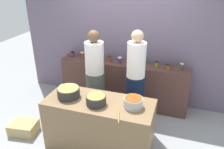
{
  "coord_description": "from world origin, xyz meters",
  "views": [
    {
      "loc": [
        1.11,
        -3.05,
        2.73
      ],
      "look_at": [
        0.0,
        0.35,
        1.05
      ],
      "focal_mm": 36.22,
      "sensor_mm": 36.0,
      "label": 1
    }
  ],
  "objects_px": {
    "cooking_pot_center": "(96,100)",
    "wooden_spoon": "(119,117)",
    "preserve_jar_7": "(157,64)",
    "bread_crate": "(24,128)",
    "preserve_jar_4": "(120,60)",
    "cook_in_cap": "(135,84)",
    "preserve_jar_0": "(73,54)",
    "preserve_jar_3": "(109,59)",
    "preserve_jar_2": "(87,57)",
    "cooking_pot_left": "(69,92)",
    "cook_with_tongs": "(95,80)",
    "cooking_pot_right": "(133,102)",
    "preserve_jar_9": "(182,67)",
    "preserve_jar_5": "(136,62)",
    "preserve_jar_8": "(168,67)",
    "preserve_jar_6": "(143,61)",
    "preserve_jar_1": "(82,55)"
  },
  "relations": [
    {
      "from": "preserve_jar_7",
      "to": "cooking_pot_center",
      "type": "distance_m",
      "value": 1.67
    },
    {
      "from": "preserve_jar_3",
      "to": "cooking_pot_left",
      "type": "relative_size",
      "value": 0.34
    },
    {
      "from": "cook_with_tongs",
      "to": "preserve_jar_4",
      "type": "bearing_deg",
      "value": 60.88
    },
    {
      "from": "cooking_pot_left",
      "to": "cook_in_cap",
      "type": "distance_m",
      "value": 1.21
    },
    {
      "from": "preserve_jar_2",
      "to": "preserve_jar_9",
      "type": "distance_m",
      "value": 1.94
    },
    {
      "from": "preserve_jar_2",
      "to": "cooking_pot_center",
      "type": "relative_size",
      "value": 0.33
    },
    {
      "from": "cooking_pot_left",
      "to": "cooking_pot_center",
      "type": "relative_size",
      "value": 1.18
    },
    {
      "from": "preserve_jar_2",
      "to": "preserve_jar_5",
      "type": "relative_size",
      "value": 0.69
    },
    {
      "from": "preserve_jar_2",
      "to": "cooking_pot_left",
      "type": "relative_size",
      "value": 0.28
    },
    {
      "from": "wooden_spoon",
      "to": "cooking_pot_left",
      "type": "bearing_deg",
      "value": 162.42
    },
    {
      "from": "preserve_jar_5",
      "to": "cooking_pot_right",
      "type": "height_order",
      "value": "preserve_jar_5"
    },
    {
      "from": "preserve_jar_3",
      "to": "bread_crate",
      "type": "height_order",
      "value": "preserve_jar_3"
    },
    {
      "from": "preserve_jar_8",
      "to": "preserve_jar_9",
      "type": "height_order",
      "value": "preserve_jar_9"
    },
    {
      "from": "preserve_jar_0",
      "to": "preserve_jar_7",
      "type": "relative_size",
      "value": 1.14
    },
    {
      "from": "preserve_jar_3",
      "to": "preserve_jar_9",
      "type": "xyz_separation_m",
      "value": [
        1.45,
        0.0,
        0.01
      ]
    },
    {
      "from": "preserve_jar_1",
      "to": "bread_crate",
      "type": "height_order",
      "value": "preserve_jar_1"
    },
    {
      "from": "preserve_jar_2",
      "to": "preserve_jar_9",
      "type": "relative_size",
      "value": 0.7
    },
    {
      "from": "preserve_jar_3",
      "to": "cook_in_cap",
      "type": "relative_size",
      "value": 0.07
    },
    {
      "from": "preserve_jar_3",
      "to": "cooking_pot_left",
      "type": "height_order",
      "value": "preserve_jar_3"
    },
    {
      "from": "preserve_jar_4",
      "to": "wooden_spoon",
      "type": "distance_m",
      "value": 1.76
    },
    {
      "from": "preserve_jar_4",
      "to": "preserve_jar_8",
      "type": "distance_m",
      "value": 0.97
    },
    {
      "from": "preserve_jar_5",
      "to": "bread_crate",
      "type": "distance_m",
      "value": 2.47
    },
    {
      "from": "cooking_pot_left",
      "to": "preserve_jar_2",
      "type": "bearing_deg",
      "value": 101.93
    },
    {
      "from": "preserve_jar_5",
      "to": "wooden_spoon",
      "type": "distance_m",
      "value": 1.71
    },
    {
      "from": "preserve_jar_3",
      "to": "bread_crate",
      "type": "bearing_deg",
      "value": -126.76
    },
    {
      "from": "cook_with_tongs",
      "to": "preserve_jar_5",
      "type": "bearing_deg",
      "value": 41.74
    },
    {
      "from": "preserve_jar_0",
      "to": "preserve_jar_3",
      "type": "bearing_deg",
      "value": -0.19
    },
    {
      "from": "preserve_jar_7",
      "to": "cooking_pot_center",
      "type": "xyz_separation_m",
      "value": [
        -0.69,
        -1.52,
        -0.07
      ]
    },
    {
      "from": "preserve_jar_0",
      "to": "preserve_jar_5",
      "type": "xyz_separation_m",
      "value": [
        1.43,
        -0.02,
        0.01
      ]
    },
    {
      "from": "preserve_jar_1",
      "to": "preserve_jar_6",
      "type": "bearing_deg",
      "value": 0.23
    },
    {
      "from": "preserve_jar_1",
      "to": "preserve_jar_9",
      "type": "distance_m",
      "value": 2.09
    },
    {
      "from": "cooking_pot_left",
      "to": "cook_with_tongs",
      "type": "xyz_separation_m",
      "value": [
        0.11,
        0.82,
        -0.15
      ]
    },
    {
      "from": "preserve_jar_3",
      "to": "preserve_jar_7",
      "type": "height_order",
      "value": "preserve_jar_3"
    },
    {
      "from": "cook_in_cap",
      "to": "preserve_jar_1",
      "type": "bearing_deg",
      "value": 153.45
    },
    {
      "from": "preserve_jar_2",
      "to": "preserve_jar_3",
      "type": "height_order",
      "value": "preserve_jar_3"
    },
    {
      "from": "preserve_jar_6",
      "to": "preserve_jar_8",
      "type": "height_order",
      "value": "preserve_jar_6"
    },
    {
      "from": "cooking_pot_center",
      "to": "wooden_spoon",
      "type": "distance_m",
      "value": 0.48
    },
    {
      "from": "preserve_jar_9",
      "to": "preserve_jar_5",
      "type": "bearing_deg",
      "value": -178.9
    },
    {
      "from": "bread_crate",
      "to": "preserve_jar_4",
      "type": "bearing_deg",
      "value": 47.38
    },
    {
      "from": "bread_crate",
      "to": "preserve_jar_2",
      "type": "bearing_deg",
      "value": 66.25
    },
    {
      "from": "preserve_jar_7",
      "to": "preserve_jar_8",
      "type": "relative_size",
      "value": 0.92
    },
    {
      "from": "cook_with_tongs",
      "to": "preserve_jar_1",
      "type": "bearing_deg",
      "value": 130.38
    },
    {
      "from": "preserve_jar_1",
      "to": "preserve_jar_9",
      "type": "height_order",
      "value": "preserve_jar_9"
    },
    {
      "from": "preserve_jar_2",
      "to": "preserve_jar_5",
      "type": "distance_m",
      "value": 1.06
    },
    {
      "from": "preserve_jar_7",
      "to": "cook_in_cap",
      "type": "xyz_separation_m",
      "value": [
        -0.28,
        -0.64,
        -0.18
      ]
    },
    {
      "from": "preserve_jar_2",
      "to": "cook_with_tongs",
      "type": "bearing_deg",
      "value": -53.72
    },
    {
      "from": "cooking_pot_right",
      "to": "preserve_jar_2",
      "type": "bearing_deg",
      "value": 134.73
    },
    {
      "from": "cooking_pot_center",
      "to": "wooden_spoon",
      "type": "relative_size",
      "value": 1.15
    },
    {
      "from": "preserve_jar_6",
      "to": "cooking_pot_right",
      "type": "distance_m",
      "value": 1.46
    },
    {
      "from": "preserve_jar_0",
      "to": "cook_with_tongs",
      "type": "relative_size",
      "value": 0.07
    }
  ]
}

